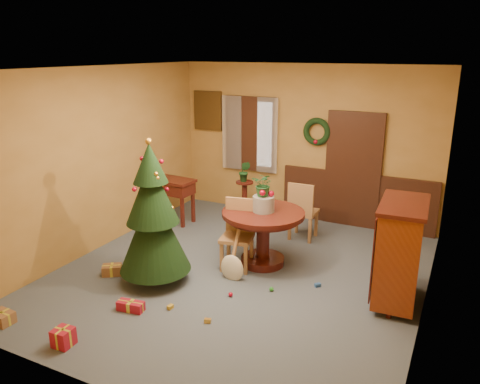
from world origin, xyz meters
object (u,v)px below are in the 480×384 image
Objects in this scene: chair_near at (238,231)px; christmas_tree at (153,216)px; writing_desk at (170,189)px; dining_table at (263,227)px; sideboard at (400,250)px.

chair_near is 0.51× the size of christmas_tree.
chair_near is at bearing -29.99° from writing_desk.
christmas_tree is 2.10× the size of writing_desk.
dining_table is 0.38m from chair_near.
christmas_tree is at bearing -60.69° from writing_desk.
writing_desk is at bearing 164.23° from sideboard.
writing_desk is (-1.18, 2.10, -0.34)m from christmas_tree.
chair_near is (-0.30, -0.22, -0.04)m from dining_table.
writing_desk is at bearing 119.31° from christmas_tree.
dining_table is 2.01m from sideboard.
writing_desk is at bearing 157.94° from dining_table.
sideboard is (4.30, -1.21, 0.09)m from writing_desk.
dining_table is at bearing 172.07° from sideboard.
christmas_tree is 3.25m from sideboard.
dining_table is 1.19× the size of chair_near.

